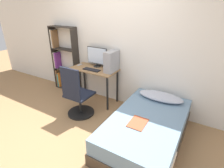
{
  "coord_description": "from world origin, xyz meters",
  "views": [
    {
      "loc": [
        1.85,
        -1.66,
        2.04
      ],
      "look_at": [
        0.41,
        0.78,
        0.75
      ],
      "focal_mm": 28.0,
      "sensor_mm": 36.0,
      "label": 1
    }
  ],
  "objects_px": {
    "bed": "(147,129)",
    "keyboard": "(92,70)",
    "monitor": "(97,56)",
    "bookshelf": "(62,60)",
    "pc_tower": "(112,61)",
    "office_chair": "(77,98)"
  },
  "relations": [
    {
      "from": "bed",
      "to": "monitor",
      "type": "bearing_deg",
      "value": 151.65
    },
    {
      "from": "bed",
      "to": "pc_tower",
      "type": "height_order",
      "value": "pc_tower"
    },
    {
      "from": "office_chair",
      "to": "pc_tower",
      "type": "relative_size",
      "value": 2.47
    },
    {
      "from": "bed",
      "to": "keyboard",
      "type": "bearing_deg",
      "value": 159.41
    },
    {
      "from": "bed",
      "to": "keyboard",
      "type": "xyz_separation_m",
      "value": [
        -1.47,
        0.55,
        0.56
      ]
    },
    {
      "from": "keyboard",
      "to": "pc_tower",
      "type": "xyz_separation_m",
      "value": [
        0.4,
        0.16,
        0.2
      ]
    },
    {
      "from": "bed",
      "to": "keyboard",
      "type": "height_order",
      "value": "keyboard"
    },
    {
      "from": "bookshelf",
      "to": "keyboard",
      "type": "relative_size",
      "value": 4.13
    },
    {
      "from": "bookshelf",
      "to": "keyboard",
      "type": "height_order",
      "value": "bookshelf"
    },
    {
      "from": "monitor",
      "to": "keyboard",
      "type": "distance_m",
      "value": 0.34
    },
    {
      "from": "office_chair",
      "to": "keyboard",
      "type": "relative_size",
      "value": 2.72
    },
    {
      "from": "bed",
      "to": "monitor",
      "type": "relative_size",
      "value": 3.67
    },
    {
      "from": "office_chair",
      "to": "keyboard",
      "type": "bearing_deg",
      "value": 95.27
    },
    {
      "from": "monitor",
      "to": "bed",
      "type": "bearing_deg",
      "value": -28.35
    },
    {
      "from": "keyboard",
      "to": "office_chair",
      "type": "bearing_deg",
      "value": -84.73
    },
    {
      "from": "monitor",
      "to": "pc_tower",
      "type": "distance_m",
      "value": 0.45
    },
    {
      "from": "bookshelf",
      "to": "monitor",
      "type": "xyz_separation_m",
      "value": [
        1.07,
        0.01,
        0.25
      ]
    },
    {
      "from": "bookshelf",
      "to": "keyboard",
      "type": "xyz_separation_m",
      "value": [
        1.11,
        -0.25,
        0.03
      ]
    },
    {
      "from": "pc_tower",
      "to": "office_chair",
      "type": "bearing_deg",
      "value": -115.65
    },
    {
      "from": "bookshelf",
      "to": "keyboard",
      "type": "bearing_deg",
      "value": -12.7
    },
    {
      "from": "pc_tower",
      "to": "keyboard",
      "type": "bearing_deg",
      "value": -158.29
    },
    {
      "from": "bed",
      "to": "keyboard",
      "type": "distance_m",
      "value": 1.67
    }
  ]
}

